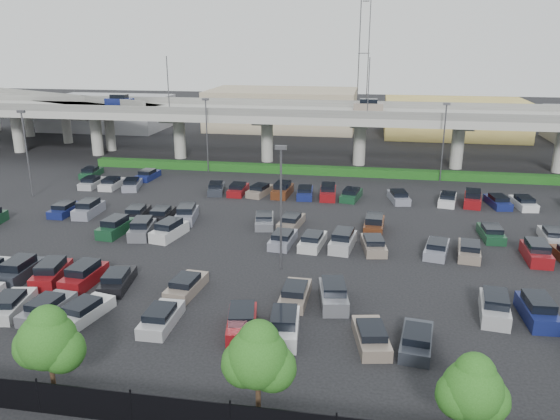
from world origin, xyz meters
name	(u,v)px	position (x,y,z in m)	size (l,w,h in m)	color
ground	(295,235)	(0.00, 0.00, 0.00)	(280.00, 280.00, 0.00)	black
overpass	(325,117)	(-0.21, 32.04, 6.97)	(150.00, 13.00, 15.80)	#9A9992
on_ramp	(47,103)	(-52.10, 43.05, 6.86)	(50.93, 30.13, 8.80)	#9A9992
hedge	(321,171)	(0.00, 25.00, 0.55)	(66.00, 1.60, 1.10)	#113C11
fence	(209,417)	(-0.05, -28.00, 0.90)	(70.00, 0.10, 2.00)	black
tree_row	(231,354)	(0.70, -26.53, 3.52)	(65.07, 3.66, 5.94)	#332316
parked_cars	(284,239)	(-0.57, -2.82, 0.63)	(62.97, 41.62, 1.67)	black
light_poles	(257,166)	(-4.13, 2.00, 6.24)	(66.90, 48.38, 10.30)	#46464B
distant_buildings	(402,114)	(12.38, 61.81, 3.74)	(138.00, 24.00, 9.00)	gray
comm_tower	(364,50)	(4.00, 74.00, 15.61)	(2.40, 2.40, 30.00)	#46464B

